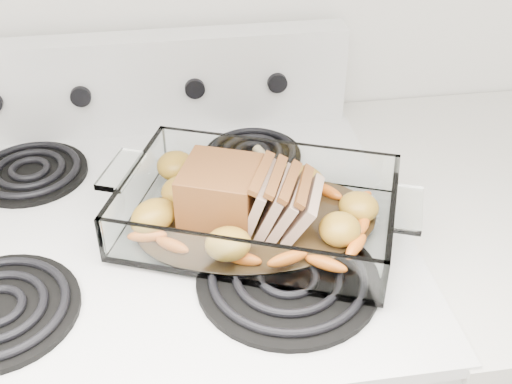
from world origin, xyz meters
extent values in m
cube|color=silver|center=(0.00, 1.66, 0.93)|extent=(0.78, 0.67, 0.02)
cube|color=silver|center=(0.00, 1.95, 1.03)|extent=(0.76, 0.06, 0.18)
cylinder|color=black|center=(0.19, 1.50, 0.94)|extent=(0.25, 0.25, 0.01)
cylinder|color=black|center=(-0.19, 1.81, 0.94)|extent=(0.19, 0.19, 0.01)
cylinder|color=black|center=(0.19, 1.81, 0.94)|extent=(0.17, 0.17, 0.01)
cylinder|color=black|center=(-0.10, 1.92, 1.03)|extent=(0.04, 0.02, 0.04)
cylinder|color=black|center=(0.10, 1.92, 1.03)|extent=(0.04, 0.02, 0.04)
cylinder|color=black|center=(0.25, 1.92, 1.03)|extent=(0.04, 0.02, 0.04)
cube|color=silver|center=(0.67, 1.66, 0.45)|extent=(0.55, 0.65, 0.90)
cube|color=white|center=(0.17, 1.61, 0.95)|extent=(0.39, 0.26, 0.01)
cube|color=white|center=(0.17, 1.49, 0.99)|extent=(0.39, 0.01, 0.07)
cube|color=white|center=(0.17, 1.73, 0.99)|extent=(0.39, 0.01, 0.07)
cube|color=white|center=(-0.02, 1.61, 0.99)|extent=(0.01, 0.26, 0.07)
cube|color=white|center=(0.36, 1.61, 0.99)|extent=(0.01, 0.26, 0.07)
cylinder|color=black|center=(0.17, 1.61, 0.95)|extent=(0.23, 0.23, 0.00)
cube|color=brown|center=(0.11, 1.61, 1.00)|extent=(0.11, 0.11, 0.09)
cube|color=tan|center=(0.17, 1.61, 0.99)|extent=(0.04, 0.10, 0.08)
cube|color=tan|center=(0.19, 1.61, 0.99)|extent=(0.04, 0.10, 0.08)
cube|color=tan|center=(0.21, 1.61, 0.99)|extent=(0.05, 0.10, 0.07)
cube|color=tan|center=(0.23, 1.61, 0.99)|extent=(0.05, 0.10, 0.07)
ellipsoid|color=orange|center=(0.03, 1.54, 0.96)|extent=(0.06, 0.02, 0.02)
ellipsoid|color=orange|center=(0.28, 1.54, 0.96)|extent=(0.06, 0.02, 0.02)
ellipsoid|color=orange|center=(0.32, 1.63, 0.96)|extent=(0.06, 0.02, 0.02)
ellipsoid|color=orange|center=(0.02, 1.65, 0.96)|extent=(0.06, 0.02, 0.02)
ellipsoid|color=olive|center=(0.02, 1.69, 0.97)|extent=(0.06, 0.05, 0.04)
ellipsoid|color=olive|center=(0.19, 1.70, 0.97)|extent=(0.06, 0.05, 0.04)
ellipsoid|color=olive|center=(0.29, 1.59, 0.97)|extent=(0.06, 0.05, 0.04)
cylinder|color=#E3B885|center=(0.23, 1.73, 0.95)|extent=(0.08, 0.21, 0.02)
ellipsoid|color=#E3B885|center=(0.28, 1.61, 0.95)|extent=(0.06, 0.07, 0.02)
camera|label=1|loc=(0.05, 0.87, 1.55)|focal=45.00mm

